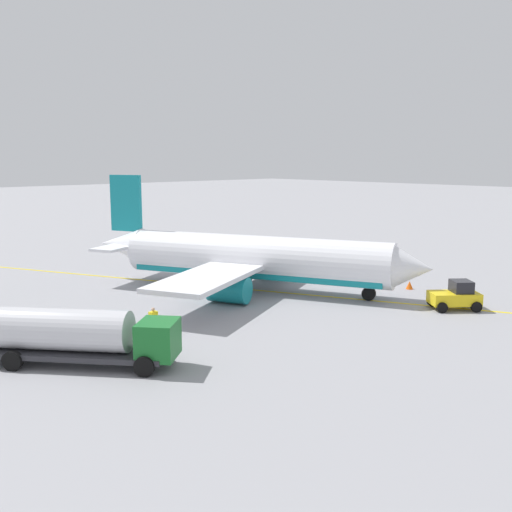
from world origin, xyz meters
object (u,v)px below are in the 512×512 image
safety_cone_nose (409,285)px  refueling_worker (153,321)px  pushback_tug (456,296)px  fuel_tanker (78,335)px  airplane (251,259)px

safety_cone_nose → refueling_worker: bearing=-100.3°
pushback_tug → fuel_tanker: bearing=-107.2°
airplane → pushback_tug: 16.93m
refueling_worker → airplane: bearing=110.7°
pushback_tug → refueling_worker: bearing=-117.4°
pushback_tug → refueling_worker: 22.60m
airplane → refueling_worker: airplane is taller
safety_cone_nose → pushback_tug: bearing=-29.4°
fuel_tanker → airplane: bearing=110.2°
fuel_tanker → pushback_tug: 27.63m
fuel_tanker → safety_cone_nose: 29.94m
airplane → fuel_tanker: (7.22, -19.57, -0.96)m
pushback_tug → refueling_worker: size_ratio=2.39×
airplane → pushback_tug: bearing=23.9°
refueling_worker → safety_cone_nose: refueling_worker is taller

